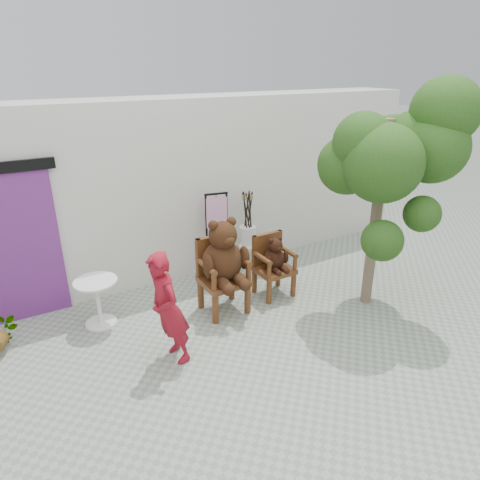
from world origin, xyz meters
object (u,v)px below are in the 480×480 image
at_px(chair_big, 223,261).
at_px(stool_bucket, 248,235).
at_px(person, 168,309).
at_px(display_stand, 217,245).
at_px(tree, 398,152).
at_px(cafe_table, 98,297).
at_px(chair_small, 273,260).

relative_size(chair_big, stool_bucket, 1.02).
height_order(person, display_stand, display_stand).
xyz_separation_m(chair_big, display_stand, (0.47, 1.08, -0.24)).
bearing_deg(stool_bucket, display_stand, 177.60).
bearing_deg(tree, cafe_table, 157.62).
height_order(stool_bucket, tree, tree).
bearing_deg(stool_bucket, cafe_table, -170.02).
bearing_deg(cafe_table, display_stand, 13.29).
distance_m(chair_small, display_stand, 1.13).
xyz_separation_m(chair_big, tree, (2.18, -1.04, 1.55)).
bearing_deg(chair_big, display_stand, 66.72).
height_order(display_stand, stool_bucket, display_stand).
height_order(chair_big, stool_bucket, chair_big).
distance_m(chair_big, person, 1.36).
bearing_deg(chair_big, tree, -25.50).
bearing_deg(chair_small, display_stand, 114.42).
distance_m(person, stool_bucket, 2.85).
relative_size(chair_small, cafe_table, 1.42).
relative_size(chair_small, display_stand, 0.66).
height_order(chair_big, person, person).
height_order(display_stand, tree, tree).
height_order(chair_big, cafe_table, chair_big).
relative_size(person, stool_bucket, 1.04).
distance_m(person, cafe_table, 1.44).
height_order(chair_big, chair_small, chair_big).
distance_m(cafe_table, tree, 4.64).
bearing_deg(stool_bucket, person, -141.28).
relative_size(chair_big, cafe_table, 2.10).
distance_m(chair_small, stool_bucket, 1.02).
bearing_deg(person, display_stand, 132.27).
xyz_separation_m(stool_bucket, tree, (1.11, -2.10, 1.73)).
bearing_deg(tree, person, 174.55).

